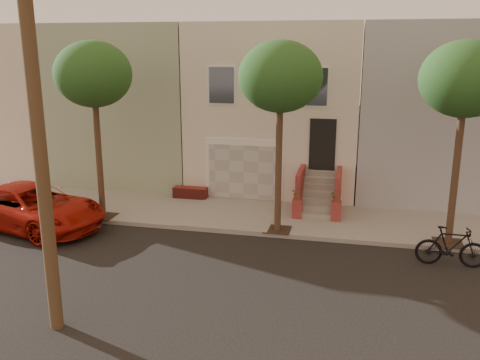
# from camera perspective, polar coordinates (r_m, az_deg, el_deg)

# --- Properties ---
(ground) EXTENTS (90.00, 90.00, 0.00)m
(ground) POSITION_cam_1_polar(r_m,az_deg,el_deg) (14.50, -2.26, -10.91)
(ground) COLOR black
(ground) RESTS_ON ground
(sidewalk) EXTENTS (40.00, 3.70, 0.15)m
(sidewalk) POSITION_cam_1_polar(r_m,az_deg,el_deg) (19.31, 1.87, -4.03)
(sidewalk) COLOR gray
(sidewalk) RESTS_ON ground
(house_row) EXTENTS (33.10, 11.70, 7.00)m
(house_row) POSITION_cam_1_polar(r_m,az_deg,el_deg) (24.20, 4.62, 8.39)
(house_row) COLOR beige
(house_row) RESTS_ON sidewalk
(tree_left) EXTENTS (2.70, 2.57, 6.30)m
(tree_left) POSITION_cam_1_polar(r_m,az_deg,el_deg) (18.82, -15.89, 11.05)
(tree_left) COLOR #2D2116
(tree_left) RESTS_ON sidewalk
(tree_mid) EXTENTS (2.70, 2.57, 6.30)m
(tree_mid) POSITION_cam_1_polar(r_m,az_deg,el_deg) (16.73, 4.47, 11.17)
(tree_mid) COLOR #2D2116
(tree_mid) RESTS_ON sidewalk
(tree_right) EXTENTS (2.70, 2.57, 6.30)m
(tree_right) POSITION_cam_1_polar(r_m,az_deg,el_deg) (16.83, 23.63, 10.04)
(tree_right) COLOR #2D2116
(tree_right) RESTS_ON sidewalk
(pickup_truck) EXTENTS (6.00, 3.90, 1.54)m
(pickup_truck) POSITION_cam_1_polar(r_m,az_deg,el_deg) (19.56, -22.00, -2.76)
(pickup_truck) COLOR #A6160B
(pickup_truck) RESTS_ON ground
(motorcycle) EXTENTS (2.00, 0.57, 1.20)m
(motorcycle) POSITION_cam_1_polar(r_m,az_deg,el_deg) (16.30, 22.29, -6.81)
(motorcycle) COLOR black
(motorcycle) RESTS_ON ground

